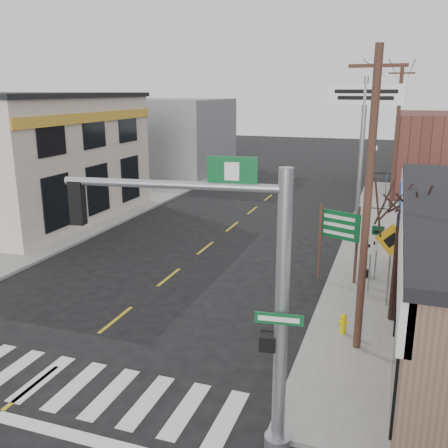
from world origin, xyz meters
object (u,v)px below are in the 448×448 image
(guide_sign, at_px, (339,233))
(bare_tree, at_px, (403,193))
(traffic_signal_pole, at_px, (246,282))
(utility_pole_near, at_px, (367,203))
(fire_hydrant, at_px, (343,323))
(utility_pole_far, at_px, (396,136))
(dance_center_sign, at_px, (364,120))
(lamp_post, at_px, (372,202))

(guide_sign, bearing_deg, bare_tree, -31.30)
(guide_sign, relative_size, bare_tree, 0.57)
(traffic_signal_pole, relative_size, utility_pole_near, 0.72)
(fire_hydrant, distance_m, utility_pole_far, 18.46)
(fire_hydrant, distance_m, utility_pole_near, 3.93)
(bare_tree, bearing_deg, fire_hydrant, -132.62)
(dance_center_sign, bearing_deg, bare_tree, -69.87)
(utility_pole_far, bearing_deg, lamp_post, -94.91)
(traffic_signal_pole, relative_size, fire_hydrant, 9.50)
(guide_sign, height_order, lamp_post, lamp_post)
(guide_sign, height_order, bare_tree, bare_tree)
(traffic_signal_pole, bearing_deg, dance_center_sign, 79.54)
(utility_pole_near, distance_m, utility_pole_far, 18.70)
(utility_pole_near, bearing_deg, dance_center_sign, 99.69)
(utility_pole_near, height_order, utility_pole_far, utility_pole_far)
(utility_pole_near, bearing_deg, fire_hydrant, 128.15)
(guide_sign, distance_m, utility_pole_near, 5.58)
(guide_sign, relative_size, dance_center_sign, 0.38)
(guide_sign, bearing_deg, utility_pole_near, -54.67)
(fire_hydrant, relative_size, utility_pole_near, 0.08)
(fire_hydrant, height_order, bare_tree, bare_tree)
(fire_hydrant, bearing_deg, bare_tree, 47.38)
(guide_sign, xyz_separation_m, utility_pole_far, (1.68, 13.74, 2.49))
(lamp_post, xyz_separation_m, dance_center_sign, (-0.88, 5.77, 2.71))
(traffic_signal_pole, bearing_deg, guide_sign, 78.53)
(dance_center_sign, bearing_deg, traffic_signal_pole, -84.35)
(utility_pole_near, bearing_deg, traffic_signal_pole, -106.67)
(fire_hydrant, height_order, lamp_post, lamp_post)
(traffic_signal_pole, distance_m, utility_pole_far, 23.61)
(traffic_signal_pole, height_order, guide_sign, traffic_signal_pole)
(lamp_post, distance_m, bare_tree, 3.89)
(utility_pole_far, bearing_deg, dance_center_sign, -104.02)
(lamp_post, distance_m, utility_pole_far, 13.01)
(bare_tree, bearing_deg, traffic_signal_pole, -111.66)
(utility_pole_far, bearing_deg, utility_pole_near, -93.70)
(traffic_signal_pole, height_order, utility_pole_near, utility_pole_near)
(utility_pole_near, bearing_deg, bare_tree, 72.54)
(traffic_signal_pole, bearing_deg, utility_pole_far, 76.84)
(fire_hydrant, distance_m, lamp_post, 5.72)
(bare_tree, bearing_deg, utility_pole_far, 91.36)
(dance_center_sign, bearing_deg, lamp_post, -72.60)
(dance_center_sign, bearing_deg, guide_sign, -82.86)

